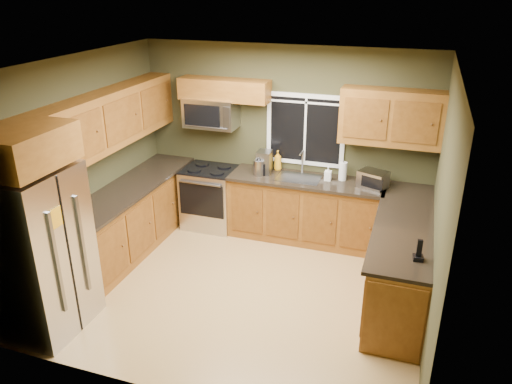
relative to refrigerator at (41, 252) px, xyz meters
The scene contains 28 objects.
floor 2.35m from the refrigerator, 36.78° to the left, with size 4.20×4.20×0.00m, color #AE854C.
ceiling 2.82m from the refrigerator, 36.78° to the left, with size 4.20×4.20×0.00m, color white.
back_wall 3.58m from the refrigerator, 60.71° to the left, with size 4.20×4.20×0.00m, color #36341D.
front_wall 1.86m from the refrigerator, 16.04° to the right, with size 4.20×4.20×0.00m, color #36341D.
left_wall 1.42m from the refrigerator, 105.52° to the left, with size 3.60×3.60×0.00m, color #36341D.
right_wall 4.08m from the refrigerator, 18.71° to the left, with size 3.60×3.60×0.00m, color #36341D.
window 3.75m from the refrigerator, 56.52° to the left, with size 1.12×0.03×1.02m.
base_cabinets_left 1.83m from the refrigerator, 91.97° to the left, with size 0.60×2.65×0.90m, color brown.
countertop_left 1.78m from the refrigerator, 91.16° to the left, with size 0.65×2.65×0.04m, color black.
base_cabinets_back 3.56m from the refrigerator, 52.43° to the left, with size 2.17×0.60×0.90m, color brown.
countertop_back 3.51m from the refrigerator, 52.18° to the left, with size 2.17×0.65×0.04m, color black.
base_cabinets_peninsula 4.02m from the refrigerator, 27.50° to the left, with size 0.60×2.52×0.90m.
countertop_peninsula 3.97m from the refrigerator, 27.77° to the left, with size 0.65×2.50×0.04m, color black.
upper_cabinets_left 2.03m from the refrigerator, 96.30° to the left, with size 0.33×2.65×0.72m, color brown.
upper_cabinets_back_left 3.28m from the refrigerator, 73.15° to the left, with size 1.30×0.33×0.30m, color brown.
upper_cabinets_back_right 4.44m from the refrigerator, 42.62° to the left, with size 1.30×0.33×0.72m, color brown.
upper_cabinet_over_fridge 1.13m from the refrigerator, behind, with size 0.72×0.90×0.38m, color brown.
refrigerator is the anchor object (origin of this frame).
range 2.89m from the refrigerator, 76.03° to the left, with size 0.76×0.69×0.94m.
microwave 3.10m from the refrigerator, 76.66° to the left, with size 0.76×0.41×0.42m.
sink 3.46m from the refrigerator, 53.87° to the left, with size 0.60×0.42×0.36m.
toaster_oven 4.12m from the refrigerator, 42.25° to the left, with size 0.43×0.39×0.22m.
coffee_maker 3.21m from the refrigerator, 61.65° to the left, with size 0.21×0.27×0.32m.
kettle 3.09m from the refrigerator, 61.46° to the left, with size 0.17×0.17×0.27m.
paper_towel_roll 3.92m from the refrigerator, 47.92° to the left, with size 0.14×0.14×0.28m.
soap_bottle_a 3.44m from the refrigerator, 60.90° to the left, with size 0.11×0.11×0.29m, color orange.
soap_bottle_b 3.73m from the refrigerator, 49.17° to the left, with size 0.09×0.09×0.20m, color white.
cordless_phone 3.83m from the refrigerator, 15.23° to the left, with size 0.11×0.11×0.22m.
Camera 1 is at (1.79, -4.85, 3.48)m, focal length 35.00 mm.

